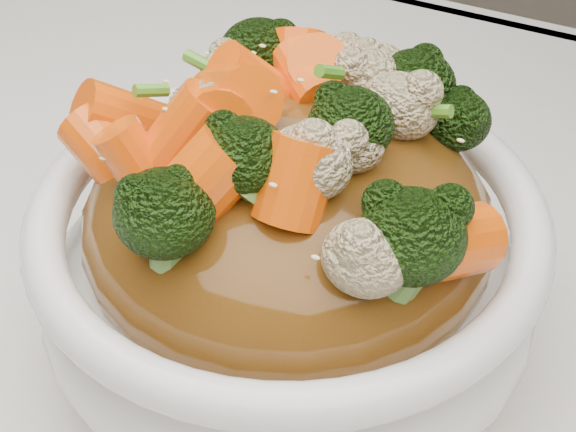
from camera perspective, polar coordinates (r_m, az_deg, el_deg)
The scene contains 8 objects.
tablecloth at distance 0.44m, azimuth -5.11°, elevation -10.98°, with size 1.20×0.80×0.04m, color white.
bowl at distance 0.40m, azimuth -0.00°, elevation -3.68°, with size 0.22×0.22×0.09m, color white, non-canonical shape.
sauce_base at distance 0.38m, azimuth -0.00°, elevation -0.36°, with size 0.18×0.18×0.10m, color #5F3710.
carrots at distance 0.34m, azimuth -0.00°, elevation 7.87°, with size 0.18×0.18×0.05m, color #FF5C08, non-canonical shape.
broccoli at distance 0.34m, azimuth -0.00°, elevation 7.72°, with size 0.18×0.18×0.05m, color black, non-canonical shape.
cauliflower at distance 0.34m, azimuth -0.00°, elevation 7.43°, with size 0.18×0.18×0.04m, color beige, non-canonical shape.
scallions at distance 0.34m, azimuth -0.00°, elevation 8.02°, with size 0.13×0.13×0.02m, color #4D9622, non-canonical shape.
sesame_seeds at distance 0.34m, azimuth -0.00°, elevation 8.02°, with size 0.16×0.16×0.01m, color beige, non-canonical shape.
Camera 1 is at (0.16, -0.23, 1.07)m, focal length 55.00 mm.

